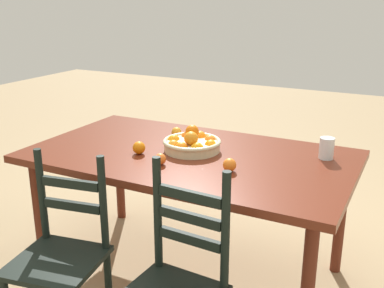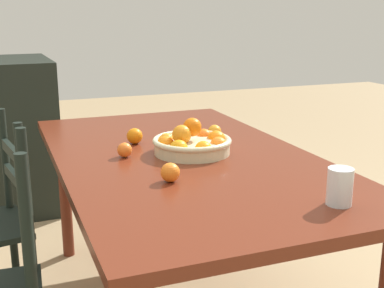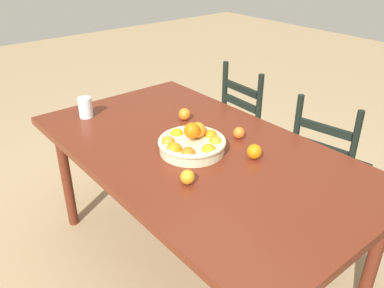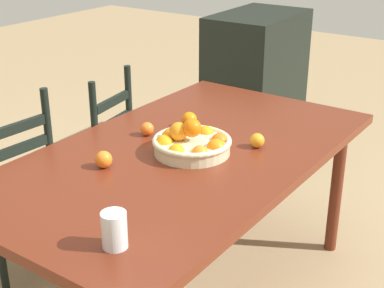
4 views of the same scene
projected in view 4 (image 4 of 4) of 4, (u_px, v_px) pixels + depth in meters
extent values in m
cube|color=maroon|center=(183.00, 155.00, 2.39)|extent=(1.80, 1.02, 0.04)
cylinder|color=#5E2516|center=(336.00, 189.00, 2.92)|extent=(0.06, 0.06, 0.72)
cylinder|color=#5E2516|center=(207.00, 153.00, 3.34)|extent=(0.06, 0.06, 0.72)
cube|color=black|center=(90.00, 153.00, 3.13)|extent=(0.44, 0.44, 0.03)
cylinder|color=black|center=(86.00, 172.00, 3.42)|extent=(0.04, 0.04, 0.43)
cylinder|color=black|center=(51.00, 196.00, 3.15)|extent=(0.04, 0.04, 0.43)
cylinder|color=black|center=(133.00, 183.00, 3.29)|extent=(0.04, 0.04, 0.43)
cylinder|color=black|center=(101.00, 208.00, 3.02)|extent=(0.04, 0.04, 0.43)
cylinder|color=black|center=(129.00, 107.00, 3.11)|extent=(0.04, 0.04, 0.46)
cylinder|color=black|center=(95.00, 126.00, 2.83)|extent=(0.04, 0.04, 0.46)
cube|color=black|center=(113.00, 122.00, 2.98)|extent=(0.29, 0.07, 0.04)
cube|color=black|center=(112.00, 102.00, 2.94)|extent=(0.29, 0.07, 0.04)
cube|color=black|center=(5.00, 196.00, 2.69)|extent=(0.40, 0.40, 0.03)
cylinder|color=black|center=(19.00, 213.00, 2.99)|extent=(0.04, 0.04, 0.42)
cylinder|color=black|center=(59.00, 233.00, 2.80)|extent=(0.04, 0.04, 0.42)
cylinder|color=black|center=(2.00, 264.00, 2.56)|extent=(0.04, 0.04, 0.42)
cylinder|color=black|center=(49.00, 142.00, 2.61)|extent=(0.04, 0.04, 0.52)
cube|color=black|center=(22.00, 169.00, 2.52)|extent=(0.29, 0.04, 0.04)
cube|color=black|center=(19.00, 149.00, 2.48)|extent=(0.29, 0.04, 0.04)
cube|color=black|center=(16.00, 128.00, 2.44)|extent=(0.29, 0.04, 0.04)
cube|color=black|center=(255.00, 85.00, 4.07)|extent=(0.77, 0.51, 1.03)
cylinder|color=beige|center=(192.00, 147.00, 2.35)|extent=(0.32, 0.32, 0.05)
torus|color=beige|center=(192.00, 141.00, 2.34)|extent=(0.33, 0.33, 0.02)
sphere|color=orange|center=(206.00, 134.00, 2.43)|extent=(0.07, 0.07, 0.07)
sphere|color=orange|center=(184.00, 133.00, 2.44)|extent=(0.07, 0.07, 0.07)
sphere|color=orange|center=(171.00, 136.00, 2.41)|extent=(0.07, 0.07, 0.07)
sphere|color=orange|center=(164.00, 144.00, 2.33)|extent=(0.08, 0.08, 0.08)
sphere|color=orange|center=(176.00, 152.00, 2.26)|extent=(0.07, 0.07, 0.07)
sphere|color=orange|center=(200.00, 154.00, 2.24)|extent=(0.07, 0.07, 0.07)
sphere|color=orange|center=(216.00, 148.00, 2.29)|extent=(0.08, 0.08, 0.08)
sphere|color=orange|center=(219.00, 142.00, 2.36)|extent=(0.07, 0.07, 0.07)
sphere|color=orange|center=(192.00, 128.00, 2.32)|extent=(0.08, 0.08, 0.08)
sphere|color=orange|center=(178.00, 132.00, 2.34)|extent=(0.08, 0.08, 0.08)
sphere|color=orange|center=(189.00, 120.00, 2.62)|extent=(0.07, 0.07, 0.07)
sphere|color=orange|center=(257.00, 140.00, 2.40)|extent=(0.06, 0.06, 0.06)
sphere|color=orange|center=(147.00, 129.00, 2.53)|extent=(0.06, 0.06, 0.06)
sphere|color=orange|center=(104.00, 159.00, 2.22)|extent=(0.07, 0.07, 0.07)
cylinder|color=silver|center=(114.00, 230.00, 1.69)|extent=(0.08, 0.08, 0.12)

